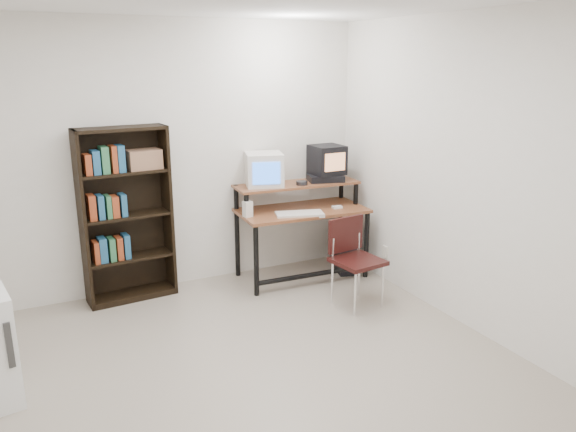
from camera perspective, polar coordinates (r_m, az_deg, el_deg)
name	(u,v)px	position (r m, az deg, el deg)	size (l,w,h in m)	color
floor	(250,379)	(4.22, -3.84, -16.20)	(4.00, 4.00, 0.01)	#AC9F8E
back_wall	(169,158)	(5.57, -12.03, 5.79)	(4.00, 0.01, 2.60)	silver
front_wall	(462,331)	(2.10, 17.29, -11.13)	(4.00, 0.01, 2.60)	silver
right_wall	(476,177)	(4.80, 18.52, 3.78)	(0.01, 4.00, 2.60)	silver
computer_desk	(301,212)	(5.79, 1.32, 0.41)	(1.33, 0.72, 0.98)	brown
crt_monitor	(264,170)	(5.69, -2.47, 4.71)	(0.45, 0.45, 0.34)	silver
vcr	(325,178)	(5.93, 3.81, 3.83)	(0.36, 0.26, 0.08)	black
crt_tv	(327,160)	(5.94, 3.98, 5.72)	(0.33, 0.33, 0.30)	black
cd_spindle	(302,184)	(5.74, 1.42, 3.31)	(0.12, 0.12, 0.05)	#26262B
keyboard	(300,214)	(5.56, 1.18, 0.16)	(0.47, 0.21, 0.04)	silver
mousepad	(337,210)	(5.81, 5.02, 0.64)	(0.22, 0.18, 0.01)	black
mouse	(337,207)	(5.82, 5.01, 0.87)	(0.10, 0.06, 0.03)	white
desk_speaker	(248,210)	(5.48, -4.12, 0.64)	(0.08, 0.07, 0.17)	silver
pc_tower	(345,251)	(6.14, 5.77, -3.55)	(0.20, 0.45, 0.42)	black
school_chair	(353,253)	(5.22, 6.64, -3.72)	(0.46, 0.46, 0.81)	black
bookshelf	(125,212)	(5.43, -16.19, 0.37)	(0.84, 0.34, 1.64)	black
wall_outlet	(385,252)	(5.90, 9.81, -3.59)	(0.02, 0.08, 0.12)	beige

